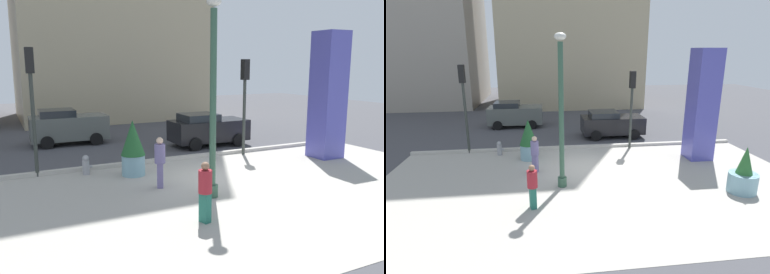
% 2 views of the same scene
% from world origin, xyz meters
% --- Properties ---
extents(ground_plane, '(60.00, 60.00, 0.00)m').
position_xyz_m(ground_plane, '(0.00, 4.00, 0.00)').
color(ground_plane, '#47474C').
extents(plaza_pavement, '(18.00, 10.00, 0.02)m').
position_xyz_m(plaza_pavement, '(0.00, -2.00, 0.00)').
color(plaza_pavement, '#ADA89E').
rests_on(plaza_pavement, ground_plane).
extents(curb_strip, '(18.00, 0.24, 0.16)m').
position_xyz_m(curb_strip, '(0.00, 3.12, 0.08)').
color(curb_strip, '#B7B2A8').
rests_on(curb_strip, ground_plane).
extents(lamp_post, '(0.44, 0.44, 5.98)m').
position_xyz_m(lamp_post, '(-1.36, -1.82, 2.91)').
color(lamp_post, '#335642').
rests_on(lamp_post, ground_plane).
extents(art_pillar_blue, '(1.17, 1.17, 5.47)m').
position_xyz_m(art_pillar_blue, '(5.80, 0.73, 2.73)').
color(art_pillar_blue, '#4C4CAD').
rests_on(art_pillar_blue, ground_plane).
extents(potted_plant_by_pillar, '(0.90, 0.90, 2.07)m').
position_xyz_m(potted_plant_by_pillar, '(-2.77, 1.64, 1.05)').
color(potted_plant_by_pillar, '#7AA8B7').
rests_on(potted_plant_by_pillar, ground_plane).
extents(potted_plant_near_left, '(1.09, 1.09, 1.86)m').
position_xyz_m(potted_plant_near_left, '(5.55, -3.26, 0.68)').
color(potted_plant_near_left, '#7AA8B7').
rests_on(potted_plant_near_left, ground_plane).
extents(fire_hydrant, '(0.36, 0.26, 0.75)m').
position_xyz_m(fire_hydrant, '(-4.33, 2.51, 0.37)').
color(fire_hydrant, '#99999E').
rests_on(fire_hydrant, ground_plane).
extents(traffic_light_corner, '(0.28, 0.42, 4.66)m').
position_xyz_m(traffic_light_corner, '(-5.99, 3.07, 3.15)').
color(traffic_light_corner, '#333833').
rests_on(traffic_light_corner, ground_plane).
extents(traffic_light_far_side, '(0.28, 0.42, 4.29)m').
position_xyz_m(traffic_light_far_side, '(2.84, 2.76, 2.91)').
color(traffic_light_far_side, '#333833').
rests_on(traffic_light_far_side, ground_plane).
extents(car_far_lane, '(3.87, 2.17, 1.81)m').
position_xyz_m(car_far_lane, '(-3.91, 8.88, 0.92)').
color(car_far_lane, '#565B56').
rests_on(car_far_lane, ground_plane).
extents(car_intersection, '(3.90, 2.04, 1.65)m').
position_xyz_m(car_intersection, '(2.37, 5.33, 0.85)').
color(car_intersection, black).
rests_on(car_intersection, ground_plane).
extents(pedestrian_crossing, '(0.44, 0.44, 1.63)m').
position_xyz_m(pedestrian_crossing, '(-2.52, -3.50, 0.90)').
color(pedestrian_crossing, '#236656').
rests_on(pedestrian_crossing, ground_plane).
extents(pedestrian_by_curb, '(0.48, 0.48, 1.72)m').
position_xyz_m(pedestrian_by_curb, '(-2.44, -0.21, 0.96)').
color(pedestrian_by_curb, slate).
rests_on(pedestrian_by_curb, ground_plane).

